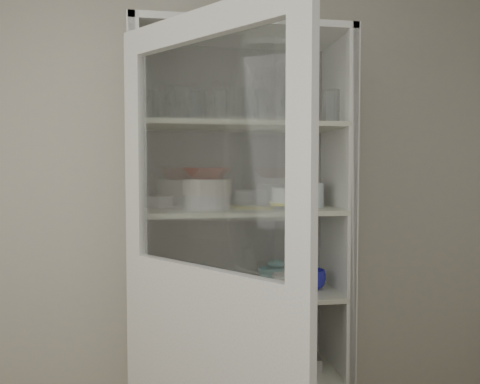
# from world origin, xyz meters

# --- Properties ---
(wall_back) EXTENTS (3.60, 0.02, 2.60)m
(wall_back) POSITION_xyz_m (0.00, 1.50, 1.30)
(wall_back) COLOR beige
(wall_back) RESTS_ON ground
(pantry_cabinet) EXTENTS (1.00, 0.45, 2.10)m
(pantry_cabinet) POSITION_xyz_m (0.20, 1.34, 0.94)
(pantry_cabinet) COLOR silver
(pantry_cabinet) RESTS_ON floor
(cupboard_door) EXTENTS (0.60, 0.72, 2.00)m
(cupboard_door) POSITION_xyz_m (-0.01, 0.70, 0.87)
(cupboard_door) COLOR silver
(cupboard_door) RESTS_ON floor
(tumbler_0) EXTENTS (0.08, 0.08, 0.12)m
(tumbler_0) POSITION_xyz_m (-0.21, 1.13, 1.72)
(tumbler_0) COLOR silver
(tumbler_0) RESTS_ON shelf_glass
(tumbler_1) EXTENTS (0.08, 0.08, 0.14)m
(tumbler_1) POSITION_xyz_m (0.09, 1.12, 1.73)
(tumbler_1) COLOR silver
(tumbler_1) RESTS_ON shelf_glass
(tumbler_2) EXTENTS (0.09, 0.09, 0.15)m
(tumbler_2) POSITION_xyz_m (-0.09, 1.14, 1.74)
(tumbler_2) COLOR silver
(tumbler_2) RESTS_ON shelf_glass
(tumbler_3) EXTENTS (0.08, 0.08, 0.14)m
(tumbler_3) POSITION_xyz_m (0.27, 1.13, 1.73)
(tumbler_3) COLOR silver
(tumbler_3) RESTS_ON shelf_glass
(tumbler_4) EXTENTS (0.09, 0.09, 0.15)m
(tumbler_4) POSITION_xyz_m (0.22, 1.11, 1.73)
(tumbler_4) COLOR silver
(tumbler_4) RESTS_ON shelf_glass
(tumbler_5) EXTENTS (0.08, 0.08, 0.15)m
(tumbler_5) POSITION_xyz_m (0.40, 1.11, 1.74)
(tumbler_5) COLOR silver
(tumbler_5) RESTS_ON shelf_glass
(tumbler_6) EXTENTS (0.08, 0.08, 0.15)m
(tumbler_6) POSITION_xyz_m (0.61, 1.15, 1.74)
(tumbler_6) COLOR silver
(tumbler_6) RESTS_ON shelf_glass
(tumbler_7) EXTENTS (0.09, 0.09, 0.14)m
(tumbler_7) POSITION_xyz_m (-0.21, 1.29, 1.73)
(tumbler_7) COLOR silver
(tumbler_7) RESTS_ON shelf_glass
(tumbler_8) EXTENTS (0.09, 0.09, 0.15)m
(tumbler_8) POSITION_xyz_m (0.00, 1.28, 1.74)
(tumbler_8) COLOR silver
(tumbler_8) RESTS_ON shelf_glass
(tumbler_9) EXTENTS (0.08, 0.08, 0.15)m
(tumbler_9) POSITION_xyz_m (-0.01, 1.30, 1.74)
(tumbler_9) COLOR silver
(tumbler_9) RESTS_ON shelf_glass
(goblet_0) EXTENTS (0.08, 0.08, 0.18)m
(goblet_0) POSITION_xyz_m (-0.11, 1.36, 1.75)
(goblet_0) COLOR silver
(goblet_0) RESTS_ON shelf_glass
(goblet_1) EXTENTS (0.08, 0.08, 0.17)m
(goblet_1) POSITION_xyz_m (0.27, 1.37, 1.75)
(goblet_1) COLOR silver
(goblet_1) RESTS_ON shelf_glass
(goblet_2) EXTENTS (0.08, 0.08, 0.17)m
(goblet_2) POSITION_xyz_m (0.46, 1.35, 1.75)
(goblet_2) COLOR silver
(goblet_2) RESTS_ON shelf_glass
(goblet_3) EXTENTS (0.08, 0.08, 0.17)m
(goblet_3) POSITION_xyz_m (0.46, 1.36, 1.75)
(goblet_3) COLOR silver
(goblet_3) RESTS_ON shelf_glass
(plate_stack_front) EXTENTS (0.22, 0.22, 0.07)m
(plate_stack_front) POSITION_xyz_m (0.04, 1.23, 1.30)
(plate_stack_front) COLOR silver
(plate_stack_front) RESTS_ON shelf_plates
(plate_stack_back) EXTENTS (0.19, 0.19, 0.06)m
(plate_stack_back) POSITION_xyz_m (-0.21, 1.40, 1.29)
(plate_stack_back) COLOR silver
(plate_stack_back) RESTS_ON shelf_plates
(cream_bowl) EXTENTS (0.28, 0.28, 0.07)m
(cream_bowl) POSITION_xyz_m (0.04, 1.23, 1.37)
(cream_bowl) COLOR beige
(cream_bowl) RESTS_ON plate_stack_front
(terracotta_bowl) EXTENTS (0.27, 0.27, 0.05)m
(terracotta_bowl) POSITION_xyz_m (0.04, 1.23, 1.43)
(terracotta_bowl) COLOR maroon
(terracotta_bowl) RESTS_ON cream_bowl
(glass_platter) EXTENTS (0.32, 0.32, 0.02)m
(glass_platter) POSITION_xyz_m (0.43, 1.24, 1.27)
(glass_platter) COLOR silver
(glass_platter) RESTS_ON shelf_plates
(yellow_trivet) EXTENTS (0.20, 0.20, 0.01)m
(yellow_trivet) POSITION_xyz_m (0.43, 1.24, 1.28)
(yellow_trivet) COLOR yellow
(yellow_trivet) RESTS_ON glass_platter
(white_ramekin) EXTENTS (0.20, 0.20, 0.07)m
(white_ramekin) POSITION_xyz_m (0.43, 1.24, 1.32)
(white_ramekin) COLOR silver
(white_ramekin) RESTS_ON yellow_trivet
(grey_bowl_stack) EXTENTS (0.13, 0.13, 0.12)m
(grey_bowl_stack) POSITION_xyz_m (0.55, 1.27, 1.32)
(grey_bowl_stack) COLOR silver
(grey_bowl_stack) RESTS_ON shelf_plates
(mug_blue) EXTENTS (0.15, 0.15, 0.10)m
(mug_blue) POSITION_xyz_m (0.56, 1.24, 0.91)
(mug_blue) COLOR #19259B
(mug_blue) RESTS_ON shelf_mugs
(mug_teal) EXTENTS (0.14, 0.14, 0.10)m
(mug_teal) POSITION_xyz_m (0.35, 1.31, 0.91)
(mug_teal) COLOR teal
(mug_teal) RESTS_ON shelf_mugs
(mug_white) EXTENTS (0.12, 0.12, 0.10)m
(mug_white) POSITION_xyz_m (0.39, 1.17, 0.91)
(mug_white) COLOR silver
(mug_white) RESTS_ON shelf_mugs
(teal_jar) EXTENTS (0.10, 0.10, 0.12)m
(teal_jar) POSITION_xyz_m (0.39, 1.32, 0.92)
(teal_jar) COLOR teal
(teal_jar) RESTS_ON shelf_mugs
(measuring_cups) EXTENTS (0.11, 0.11, 0.04)m
(measuring_cups) POSITION_xyz_m (-0.02, 1.22, 0.88)
(measuring_cups) COLOR #BCBCBF
(measuring_cups) RESTS_ON shelf_mugs
(white_canister) EXTENTS (0.12, 0.12, 0.12)m
(white_canister) POSITION_xyz_m (-0.21, 1.32, 0.92)
(white_canister) COLOR silver
(white_canister) RESTS_ON shelf_mugs
(cream_dish) EXTENTS (0.29, 0.29, 0.07)m
(cream_dish) POSITION_xyz_m (0.17, 1.24, 0.50)
(cream_dish) COLOR beige
(cream_dish) RESTS_ON shelf_bot
(tin_box) EXTENTS (0.21, 0.16, 0.06)m
(tin_box) POSITION_xyz_m (0.50, 1.27, 0.49)
(tin_box) COLOR #ABABAC
(tin_box) RESTS_ON shelf_bot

